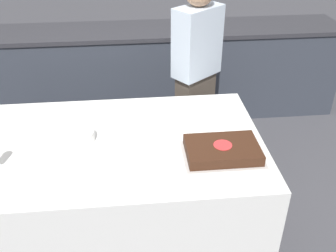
{
  "coord_description": "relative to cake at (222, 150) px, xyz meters",
  "views": [
    {
      "loc": [
        0.1,
        -2.07,
        2.15
      ],
      "look_at": [
        0.31,
        0.0,
        0.84
      ],
      "focal_mm": 42.0,
      "sensor_mm": 36.0,
      "label": 1
    }
  ],
  "objects": [
    {
      "name": "side_plate_near_cake",
      "position": [
        0.06,
        0.28,
        -0.03
      ],
      "size": [
        0.18,
        0.18,
        0.0
      ],
      "color": "white",
      "rests_on": "dining_table"
    },
    {
      "name": "ground_plane",
      "position": [
        -0.62,
        0.2,
        -0.77
      ],
      "size": [
        14.0,
        14.0,
        0.0
      ],
      "primitive_type": "plane",
      "color": "#424247"
    },
    {
      "name": "utensil_pile",
      "position": [
        -0.55,
        -0.26,
        -0.02
      ],
      "size": [
        0.14,
        0.09,
        0.02
      ],
      "color": "white",
      "rests_on": "dining_table"
    },
    {
      "name": "person_cutting_cake",
      "position": [
        0.0,
        0.99,
        0.06
      ],
      "size": [
        0.42,
        0.39,
        1.58
      ],
      "rotation": [
        0.0,
        0.0,
        -2.48
      ],
      "color": "#4C4238",
      "rests_on": "ground_plane"
    },
    {
      "name": "dining_table",
      "position": [
        -0.62,
        0.2,
        -0.4
      ],
      "size": [
        1.82,
        1.15,
        0.74
      ],
      "color": "silver",
      "rests_on": "ground_plane"
    },
    {
      "name": "plate_stack",
      "position": [
        -0.88,
        0.24,
        0.0
      ],
      "size": [
        0.21,
        0.21,
        0.07
      ],
      "color": "white",
      "rests_on": "dining_table"
    },
    {
      "name": "side_plate_right_edge",
      "position": [
        -0.21,
        0.32,
        -0.03
      ],
      "size": [
        0.18,
        0.18,
        0.0
      ],
      "color": "white",
      "rests_on": "dining_table"
    },
    {
      "name": "back_counter",
      "position": [
        -0.62,
        1.85,
        -0.31
      ],
      "size": [
        4.4,
        0.58,
        0.92
      ],
      "color": "#333842",
      "rests_on": "ground_plane"
    },
    {
      "name": "cake",
      "position": [
        0.0,
        0.0,
        0.0
      ],
      "size": [
        0.48,
        0.33,
        0.07
      ],
      "color": "#B7B2AD",
      "rests_on": "dining_table"
    }
  ]
}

